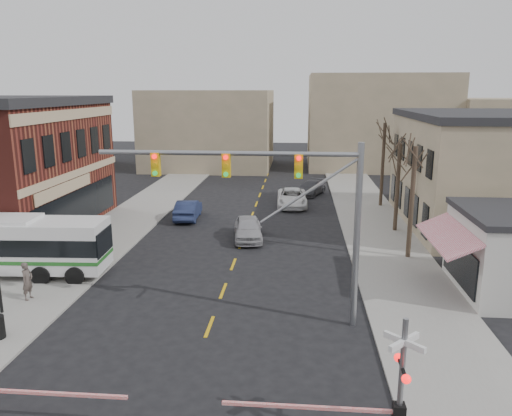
{
  "coord_description": "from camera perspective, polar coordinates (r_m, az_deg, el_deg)",
  "views": [
    {
      "loc": [
        3.73,
        -17.67,
        10.06
      ],
      "look_at": [
        1.36,
        9.83,
        3.5
      ],
      "focal_mm": 35.0,
      "sensor_mm": 36.0,
      "label": 1
    }
  ],
  "objects": [
    {
      "name": "tree_east_a",
      "position": [
        31.13,
        17.36,
        0.58
      ],
      "size": [
        0.28,
        0.28,
        6.75
      ],
      "color": "#382B21",
      "rests_on": "sidewalk_east"
    },
    {
      "name": "tree_east_b",
      "position": [
        36.99,
        15.86,
        2.28
      ],
      "size": [
        0.28,
        0.28,
        6.3
      ],
      "color": "#382B21",
      "rests_on": "sidewalk_east"
    },
    {
      "name": "tree_east_c",
      "position": [
        44.72,
        14.28,
        4.8
      ],
      "size": [
        0.28,
        0.28,
        7.2
      ],
      "color": "#382B21",
      "rests_on": "sidewalk_east"
    },
    {
      "name": "car_d",
      "position": [
        49.29,
        6.3,
        2.31
      ],
      "size": [
        3.5,
        5.02,
        1.35
      ],
      "primitive_type": "imported",
      "rotation": [
        0.0,
        0.0,
        -0.38
      ],
      "color": "#47484D",
      "rests_on": "ground"
    },
    {
      "name": "ground",
      "position": [
        20.67,
        -6.35,
        -15.84
      ],
      "size": [
        160.0,
        160.0,
        0.0
      ],
      "primitive_type": "plane",
      "color": "black",
      "rests_on": "ground"
    },
    {
      "name": "car_b",
      "position": [
        40.05,
        -7.77,
        -0.17
      ],
      "size": [
        1.9,
        4.77,
        1.54
      ],
      "primitive_type": "imported",
      "rotation": [
        0.0,
        0.0,
        3.2
      ],
      "color": "#1D2648",
      "rests_on": "ground"
    },
    {
      "name": "pedestrian_near",
      "position": [
        26.75,
        -24.67,
        -7.58
      ],
      "size": [
        0.52,
        0.73,
        1.88
      ],
      "primitive_type": "imported",
      "rotation": [
        0.0,
        0.0,
        1.47
      ],
      "color": "#4E433E",
      "rests_on": "sidewalk_west"
    },
    {
      "name": "pedestrian_far",
      "position": [
        30.63,
        -25.3,
        -5.37
      ],
      "size": [
        0.84,
        0.93,
        1.55
      ],
      "primitive_type": "imported",
      "rotation": [
        0.0,
        0.0,
        1.15
      ],
      "color": "#2E3250",
      "rests_on": "sidewalk_west"
    },
    {
      "name": "sidewalk_east",
      "position": [
        39.4,
        13.18,
        -1.7
      ],
      "size": [
        5.0,
        60.0,
        0.12
      ],
      "primitive_type": "cube",
      "color": "gray",
      "rests_on": "ground"
    },
    {
      "name": "car_c",
      "position": [
        44.16,
        4.14,
        1.18
      ],
      "size": [
        2.73,
        5.6,
        1.53
      ],
      "primitive_type": "imported",
      "rotation": [
        0.0,
        0.0,
        0.03
      ],
      "color": "white",
      "rests_on": "ground"
    },
    {
      "name": "rr_crossing_east",
      "position": [
        15.35,
        14.59,
        -18.91
      ],
      "size": [
        5.6,
        1.36,
        4.0
      ],
      "color": "gray",
      "rests_on": "ground"
    },
    {
      "name": "car_a",
      "position": [
        34.22,
        -0.92,
        -2.34
      ],
      "size": [
        2.45,
        4.86,
        1.59
      ],
      "primitive_type": "imported",
      "rotation": [
        0.0,
        0.0,
        0.13
      ],
      "color": "#A1A0A4",
      "rests_on": "ground"
    },
    {
      "name": "traffic_signal_mast",
      "position": [
        20.85,
        3.5,
        1.53
      ],
      "size": [
        11.05,
        0.3,
        8.0
      ],
      "color": "gray",
      "rests_on": "ground"
    },
    {
      "name": "sidewalk_west",
      "position": [
        41.16,
        -13.99,
        -1.1
      ],
      "size": [
        5.0,
        60.0,
        0.12
      ],
      "primitive_type": "cube",
      "color": "gray",
      "rests_on": "ground"
    }
  ]
}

